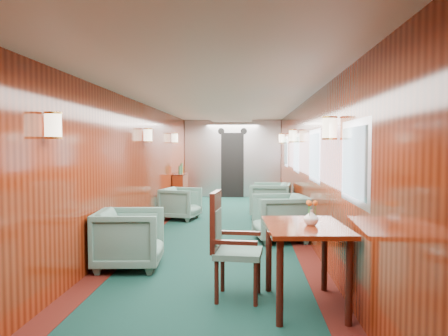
{
  "coord_description": "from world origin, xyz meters",
  "views": [
    {
      "loc": [
        0.49,
        -7.65,
        1.6
      ],
      "look_at": [
        0.0,
        1.18,
        1.15
      ],
      "focal_mm": 35.0,
      "sensor_mm": 36.0,
      "label": 1
    }
  ],
  "objects_px": {
    "side_chair": "(228,241)",
    "armchair_left_near": "(129,239)",
    "armchair_left_far": "(181,203)",
    "credenza": "(180,189)",
    "armchair_right_far": "(270,200)",
    "armchair_right_near": "(280,218)",
    "dining_table": "(305,238)"
  },
  "relations": [
    {
      "from": "credenza",
      "to": "armchair_left_far",
      "type": "distance_m",
      "value": 2.31
    },
    {
      "from": "armchair_left_near",
      "to": "armchair_right_near",
      "type": "xyz_separation_m",
      "value": [
        2.09,
        1.74,
        0.01
      ]
    },
    {
      "from": "armchair_left_far",
      "to": "armchair_right_near",
      "type": "relative_size",
      "value": 0.88
    },
    {
      "from": "side_chair",
      "to": "credenza",
      "type": "xyz_separation_m",
      "value": [
        -1.62,
        7.13,
        -0.17
      ]
    },
    {
      "from": "armchair_right_far",
      "to": "dining_table",
      "type": "bearing_deg",
      "value": 8.78
    },
    {
      "from": "credenza",
      "to": "armchair_right_near",
      "type": "xyz_separation_m",
      "value": [
        2.37,
        -4.33,
        -0.04
      ]
    },
    {
      "from": "armchair_left_near",
      "to": "side_chair",
      "type": "bearing_deg",
      "value": -132.73
    },
    {
      "from": "credenza",
      "to": "armchair_left_far",
      "type": "xyz_separation_m",
      "value": [
        0.37,
        -2.28,
        -0.09
      ]
    },
    {
      "from": "dining_table",
      "to": "armchair_left_near",
      "type": "distance_m",
      "value": 2.48
    },
    {
      "from": "side_chair",
      "to": "armchair_left_far",
      "type": "relative_size",
      "value": 1.48
    },
    {
      "from": "credenza",
      "to": "armchair_right_near",
      "type": "distance_m",
      "value": 4.94
    },
    {
      "from": "armchair_left_far",
      "to": "armchair_right_far",
      "type": "bearing_deg",
      "value": -66.43
    },
    {
      "from": "armchair_left_far",
      "to": "armchair_right_near",
      "type": "bearing_deg",
      "value": -121.39
    },
    {
      "from": "armchair_left_near",
      "to": "armchair_right_far",
      "type": "bearing_deg",
      "value": -31.08
    },
    {
      "from": "side_chair",
      "to": "armchair_left_near",
      "type": "height_order",
      "value": "side_chair"
    },
    {
      "from": "credenza",
      "to": "armchair_left_near",
      "type": "distance_m",
      "value": 6.08
    },
    {
      "from": "dining_table",
      "to": "side_chair",
      "type": "xyz_separation_m",
      "value": [
        -0.77,
        0.21,
        -0.08
      ]
    },
    {
      "from": "dining_table",
      "to": "side_chair",
      "type": "bearing_deg",
      "value": 161.55
    },
    {
      "from": "armchair_left_far",
      "to": "side_chair",
      "type": "bearing_deg",
      "value": -151.21
    },
    {
      "from": "armchair_left_far",
      "to": "armchair_right_far",
      "type": "height_order",
      "value": "armchair_right_far"
    },
    {
      "from": "armchair_right_near",
      "to": "armchair_right_far",
      "type": "relative_size",
      "value": 1.0
    },
    {
      "from": "credenza",
      "to": "armchair_left_near",
      "type": "bearing_deg",
      "value": -87.36
    },
    {
      "from": "side_chair",
      "to": "armchair_left_far",
      "type": "distance_m",
      "value": 5.01
    },
    {
      "from": "armchair_right_far",
      "to": "armchair_left_far",
      "type": "bearing_deg",
      "value": -72.64
    },
    {
      "from": "armchair_left_far",
      "to": "armchair_right_near",
      "type": "height_order",
      "value": "armchair_right_near"
    },
    {
      "from": "dining_table",
      "to": "armchair_right_far",
      "type": "relative_size",
      "value": 1.32
    },
    {
      "from": "armchair_left_far",
      "to": "credenza",
      "type": "bearing_deg",
      "value": 23.35
    },
    {
      "from": "armchair_right_far",
      "to": "armchair_right_near",
      "type": "bearing_deg",
      "value": 9.23
    },
    {
      "from": "armchair_left_near",
      "to": "armchair_right_far",
      "type": "xyz_separation_m",
      "value": [
        2.04,
        4.11,
        0.01
      ]
    },
    {
      "from": "side_chair",
      "to": "armchair_left_near",
      "type": "bearing_deg",
      "value": 147.29
    },
    {
      "from": "dining_table",
      "to": "credenza",
      "type": "bearing_deg",
      "value": 104.78
    },
    {
      "from": "dining_table",
      "to": "armchair_left_far",
      "type": "bearing_deg",
      "value": 108.57
    }
  ]
}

